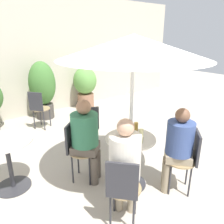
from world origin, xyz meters
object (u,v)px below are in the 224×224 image
bistro_chair_6 (39,107)px  seated_person_1 (125,163)px  seated_person_2 (178,143)px  beer_glass_1 (123,136)px  bistro_chair_3 (89,125)px  beer_glass_3 (136,128)px  bistro_chair_0 (77,146)px  umbrella (133,47)px  seated_person_0 (86,135)px  potted_plant_2 (85,85)px  bistro_chair_2 (188,156)px  bistro_chair_1 (123,187)px  beer_glass_0 (122,128)px  cafe_table_near (130,153)px  cafe_table_far (8,156)px  potted_plant_1 (43,87)px  beer_glass_2 (141,136)px

bistro_chair_6 → seated_person_1: size_ratio=0.70×
seated_person_2 → beer_glass_1: (-0.58, 0.41, 0.12)m
bistro_chair_3 → beer_glass_3: (0.12, -1.05, 0.27)m
bistro_chair_0 → umbrella: size_ratio=0.43×
seated_person_0 → potted_plant_2: seated_person_0 is taller
bistro_chair_0 → seated_person_2: size_ratio=0.74×
bistro_chair_0 → bistro_chair_2: 1.51m
bistro_chair_0 → seated_person_2: bearing=-90.0°
seated_person_0 → seated_person_1: size_ratio=0.98×
seated_person_2 → bistro_chair_2: bearing=90.0°
bistro_chair_1 → seated_person_1: 0.25m
bistro_chair_2 → seated_person_0: 1.38m
bistro_chair_1 → bistro_chair_2: 1.07m
seated_person_0 → beer_glass_0: size_ratio=8.66×
beer_glass_0 → umbrella: (-0.01, -0.18, 1.08)m
bistro_chair_1 → seated_person_2: (0.97, 0.05, 0.17)m
seated_person_2 → beer_glass_0: seated_person_2 is taller
seated_person_0 → beer_glass_3: bearing=-75.9°
potted_plant_2 → umbrella: size_ratio=0.58×
cafe_table_near → beer_glass_3: beer_glass_3 is taller
bistro_chair_1 → potted_plant_2: 4.28m
bistro_chair_1 → bistro_chair_2: (1.06, -0.05, 0.00)m
cafe_table_far → beer_glass_1: bearing=-40.3°
seated_person_2 → beer_glass_1: bearing=-77.3°
bistro_chair_2 → seated_person_2: seated_person_2 is taller
seated_person_0 → beer_glass_0: bearing=-75.6°
seated_person_0 → bistro_chair_6: bearing=44.7°
potted_plant_2 → beer_glass_0: bearing=-112.5°
bistro_chair_1 → seated_person_1: seated_person_1 is taller
bistro_chair_1 → beer_glass_0: bistro_chair_1 is taller
seated_person_1 → beer_glass_3: 0.79m
bistro_chair_6 → beer_glass_1: 2.71m
bistro_chair_6 → potted_plant_1: bearing=-66.9°
seated_person_2 → potted_plant_1: bearing=-126.9°
bistro_chair_6 → potted_plant_1: size_ratio=0.61×
bistro_chair_2 → beer_glass_3: bearing=-103.5°
bistro_chair_2 → beer_glass_1: size_ratio=4.77×
beer_glass_3 → seated_person_1: bearing=-142.1°
cafe_table_near → beer_glass_2: (0.02, -0.18, 0.32)m
beer_glass_1 → umbrella: umbrella is taller
cafe_table_far → beer_glass_2: beer_glass_2 is taller
bistro_chair_2 → bistro_chair_6: bearing=-118.2°
cafe_table_far → bistro_chair_2: (1.84, -1.50, 0.03)m
cafe_table_near → beer_glass_1: (-0.17, -0.04, 0.32)m
beer_glass_0 → potted_plant_1: bearing=88.9°
seated_person_2 → seated_person_0: bearing=-90.0°
seated_person_0 → beer_glass_3: (0.57, -0.38, 0.09)m
bistro_chair_0 → beer_glass_3: beer_glass_3 is taller
beer_glass_3 → potted_plant_2: potted_plant_2 is taller
beer_glass_1 → beer_glass_2: size_ratio=1.01×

